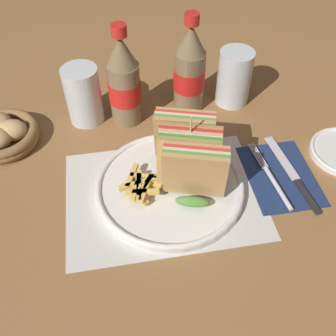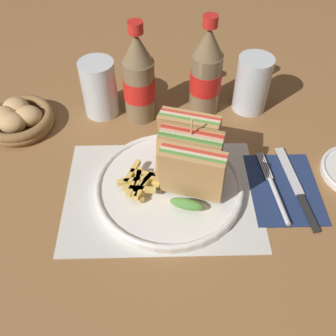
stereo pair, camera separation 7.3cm
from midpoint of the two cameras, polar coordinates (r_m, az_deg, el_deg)
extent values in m
plane|color=olive|center=(0.74, -3.28, -4.92)|extent=(4.00, 4.00, 0.00)
cube|color=silver|center=(0.74, -3.19, -3.97)|extent=(0.36, 0.27, 0.00)
cylinder|color=white|center=(0.75, -2.55, -2.99)|extent=(0.28, 0.28, 0.01)
torus|color=white|center=(0.74, -2.57, -2.64)|extent=(0.28, 0.28, 0.01)
cube|color=tan|center=(0.67, 0.73, -1.33)|extent=(0.11, 0.06, 0.11)
cube|color=#518E3D|center=(0.68, 0.81, -0.88)|extent=(0.11, 0.06, 0.11)
cube|color=beige|center=(0.68, 0.89, -0.43)|extent=(0.11, 0.06, 0.11)
cube|color=red|center=(0.69, 0.97, 0.00)|extent=(0.11, 0.06, 0.11)
cube|color=tan|center=(0.70, 1.05, 0.42)|extent=(0.11, 0.06, 0.11)
ellipsoid|color=#518E3D|center=(0.69, 0.51, -5.08)|extent=(0.06, 0.04, 0.02)
cube|color=tan|center=(0.69, -0.12, 0.14)|extent=(0.11, 0.06, 0.11)
cube|color=#518E3D|center=(0.70, -0.03, 0.71)|extent=(0.11, 0.06, 0.11)
cube|color=beige|center=(0.70, 0.05, 1.27)|extent=(0.11, 0.06, 0.11)
cube|color=red|center=(0.71, 0.14, 1.82)|extent=(0.11, 0.06, 0.11)
cube|color=tan|center=(0.71, 0.22, 2.37)|extent=(0.11, 0.06, 0.11)
ellipsoid|color=#518E3D|center=(0.72, -0.13, -2.23)|extent=(0.06, 0.04, 0.02)
cube|color=tan|center=(0.73, -0.55, 4.00)|extent=(0.11, 0.06, 0.11)
cube|color=#518E3D|center=(0.74, -0.47, 4.36)|extent=(0.11, 0.06, 0.11)
cube|color=beige|center=(0.75, -0.39, 4.72)|extent=(0.11, 0.06, 0.11)
cube|color=red|center=(0.75, -0.30, 5.07)|extent=(0.11, 0.06, 0.11)
cube|color=tan|center=(0.76, -0.22, 5.41)|extent=(0.11, 0.06, 0.11)
ellipsoid|color=#518E3D|center=(0.75, -0.72, 0.39)|extent=(0.06, 0.04, 0.02)
cylinder|color=tan|center=(0.70, 0.14, 2.76)|extent=(0.00, 0.00, 0.14)
cube|color=#E0B756|center=(0.73, -6.90, -3.03)|extent=(0.02, 0.05, 0.01)
cube|color=#E0B756|center=(0.72, -7.35, -3.78)|extent=(0.04, 0.06, 0.01)
cube|color=#E0B756|center=(0.74, -6.80, -2.16)|extent=(0.07, 0.02, 0.01)
cube|color=#E0B756|center=(0.73, -6.06, -2.52)|extent=(0.06, 0.03, 0.01)
cube|color=#E0B756|center=(0.72, -7.31, -2.43)|extent=(0.07, 0.02, 0.01)
cube|color=#E0B756|center=(0.74, -8.14, -1.28)|extent=(0.03, 0.06, 0.01)
cube|color=#E0B756|center=(0.71, -6.66, -3.91)|extent=(0.06, 0.02, 0.01)
cube|color=#E0B756|center=(0.73, -6.31, -1.42)|extent=(0.05, 0.02, 0.01)
cube|color=#E0B756|center=(0.71, -6.44, -3.43)|extent=(0.03, 0.05, 0.01)
cube|color=#E0B756|center=(0.72, -7.59, -3.07)|extent=(0.03, 0.06, 0.01)
cube|color=#E0B756|center=(0.72, -7.16, -2.76)|extent=(0.02, 0.07, 0.01)
cube|color=#E0B756|center=(0.72, -6.19, -2.70)|extent=(0.04, 0.05, 0.01)
cube|color=navy|center=(0.79, 13.43, -1.15)|extent=(0.13, 0.18, 0.00)
cylinder|color=silver|center=(0.76, 13.04, -2.98)|extent=(0.02, 0.11, 0.01)
cylinder|color=silver|center=(0.81, 10.05, 1.57)|extent=(0.01, 0.07, 0.00)
cylinder|color=silver|center=(0.81, 10.31, 1.63)|extent=(0.01, 0.07, 0.00)
cylinder|color=silver|center=(0.81, 10.57, 1.68)|extent=(0.01, 0.07, 0.00)
cylinder|color=silver|center=(0.81, 10.82, 1.73)|extent=(0.01, 0.07, 0.00)
cube|color=black|center=(0.77, 17.04, -4.10)|extent=(0.02, 0.08, 0.00)
cube|color=silver|center=(0.82, 13.74, 1.34)|extent=(0.03, 0.13, 0.00)
cylinder|color=#7A6647|center=(0.86, -8.72, 10.55)|extent=(0.07, 0.07, 0.14)
cylinder|color=red|center=(0.86, -8.77, 10.93)|extent=(0.07, 0.07, 0.05)
cone|color=#7A6647|center=(0.81, -9.56, 16.32)|extent=(0.06, 0.06, 0.06)
cylinder|color=red|center=(0.79, -9.97, 18.99)|extent=(0.03, 0.03, 0.02)
cylinder|color=#7A6647|center=(0.89, 0.66, 12.42)|extent=(0.07, 0.07, 0.14)
cylinder|color=red|center=(0.89, 0.67, 12.79)|extent=(0.07, 0.07, 0.05)
cone|color=#7A6647|center=(0.84, 0.73, 18.13)|extent=(0.06, 0.06, 0.06)
cylinder|color=red|center=(0.82, 0.76, 20.76)|extent=(0.03, 0.03, 0.02)
cylinder|color=silver|center=(0.92, 7.29, 12.80)|extent=(0.08, 0.08, 0.13)
cylinder|color=silver|center=(0.89, -14.57, 10.10)|extent=(0.08, 0.08, 0.13)
cylinder|color=black|center=(0.91, -14.07, 8.01)|extent=(0.07, 0.07, 0.05)
cylinder|color=olive|center=(0.92, -24.86, 3.58)|extent=(0.14, 0.14, 0.01)
torus|color=olive|center=(0.92, -25.02, 3.95)|extent=(0.15, 0.15, 0.02)
torus|color=olive|center=(0.91, -25.25, 4.48)|extent=(0.15, 0.15, 0.02)
ellipsoid|color=tan|center=(0.89, -23.84, 4.93)|extent=(0.06, 0.05, 0.04)
camera|label=1|loc=(0.04, -92.87, -3.12)|focal=42.00mm
camera|label=2|loc=(0.04, 87.13, 3.12)|focal=42.00mm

